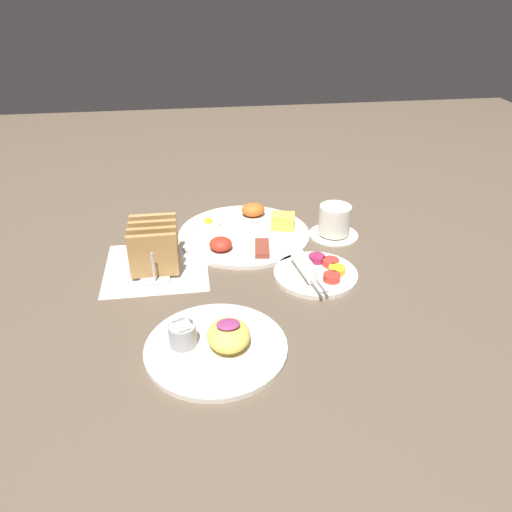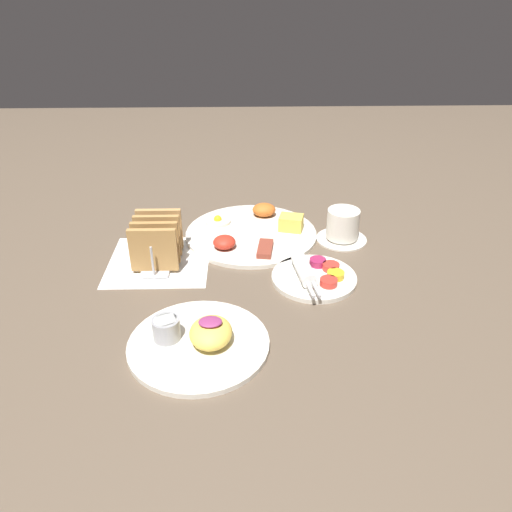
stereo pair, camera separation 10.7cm
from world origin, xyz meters
The scene contains 7 objects.
ground_plane centered at (0.00, 0.00, 0.00)m, with size 3.00×3.00×0.00m, color brown.
napkin_flat centered at (-0.16, 0.08, 0.00)m, with size 0.22×0.22×0.00m.
plate_breakfast centered at (0.05, 0.21, 0.01)m, with size 0.32×0.32×0.05m.
plate_condiments centered at (0.17, 0.00, 0.01)m, with size 0.18×0.19×0.04m.
plate_foreground centered at (-0.05, -0.21, 0.01)m, with size 0.25×0.25×0.06m.
toast_rack centered at (-0.16, 0.08, 0.05)m, with size 0.10×0.15×0.10m.
coffee_cup centered at (0.26, 0.18, 0.04)m, with size 0.12×0.12×0.08m.
Camera 2 is at (0.03, -0.88, 0.57)m, focal length 35.00 mm.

